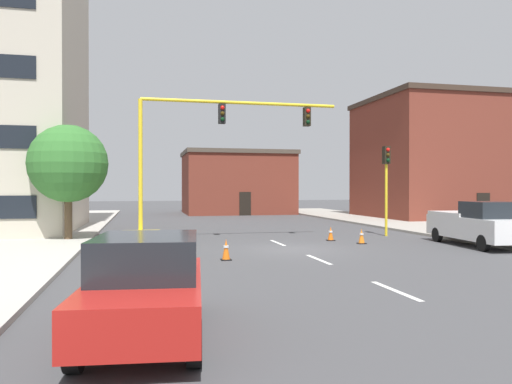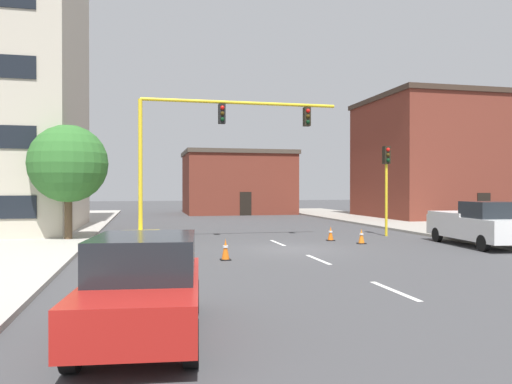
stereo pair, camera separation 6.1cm
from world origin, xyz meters
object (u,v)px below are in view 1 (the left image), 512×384
at_px(tree_left_near, 68,164).
at_px(traffic_cone_roadside_b, 331,234).
at_px(traffic_signal_gantry, 172,193).
at_px(sedan_red_near_left, 147,285).
at_px(pickup_truck_white, 478,224).
at_px(traffic_cone_roadside_a, 226,250).
at_px(traffic_light_pole_right, 386,170).
at_px(traffic_cone_roadside_c, 362,236).

distance_m(tree_left_near, traffic_cone_roadside_b, 13.04).
bearing_deg(traffic_signal_gantry, traffic_cone_roadside_b, -9.12).
relative_size(traffic_signal_gantry, sedan_red_near_left, 2.26).
height_order(pickup_truck_white, traffic_cone_roadside_a, pickup_truck_white).
xyz_separation_m(traffic_light_pole_right, tree_left_near, (-16.15, 0.80, 0.19)).
bearing_deg(tree_left_near, sedan_red_near_left, -77.69).
bearing_deg(traffic_light_pole_right, traffic_cone_roadside_b, -157.84).
relative_size(traffic_light_pole_right, traffic_cone_roadside_a, 6.31).
bearing_deg(tree_left_near, traffic_cone_roadside_a, -50.11).
bearing_deg(traffic_signal_gantry, tree_left_near, 166.87).
height_order(traffic_light_pole_right, traffic_cone_roadside_c, traffic_light_pole_right).
height_order(traffic_signal_gantry, traffic_cone_roadside_c, traffic_signal_gantry).
distance_m(pickup_truck_white, traffic_cone_roadside_c, 5.08).
height_order(traffic_cone_roadside_a, traffic_cone_roadside_b, traffic_cone_roadside_a).
distance_m(traffic_light_pole_right, traffic_cone_roadside_a, 12.34).
distance_m(traffic_signal_gantry, traffic_cone_roadside_c, 9.14).
bearing_deg(pickup_truck_white, traffic_signal_gantry, 159.93).
bearing_deg(tree_left_near, traffic_signal_gantry, -13.13).
distance_m(traffic_signal_gantry, pickup_truck_white, 14.01).
distance_m(tree_left_near, pickup_truck_white, 19.04).
bearing_deg(traffic_signal_gantry, traffic_light_pole_right, 1.62).
bearing_deg(tree_left_near, traffic_cone_roadside_b, -10.69).
xyz_separation_m(traffic_signal_gantry, traffic_light_pole_right, (11.35, 0.32, 1.20)).
relative_size(traffic_signal_gantry, traffic_cone_roadside_a, 13.87).
height_order(traffic_signal_gantry, tree_left_near, traffic_signal_gantry).
xyz_separation_m(traffic_signal_gantry, sedan_red_near_left, (-1.27, -15.04, -1.44)).
bearing_deg(traffic_signal_gantry, traffic_cone_roadside_c, -18.17).
height_order(tree_left_near, sedan_red_near_left, tree_left_near).
bearing_deg(sedan_red_near_left, traffic_cone_roadside_b, 57.37).
bearing_deg(traffic_cone_roadside_a, traffic_light_pole_right, 34.71).
bearing_deg(traffic_light_pole_right, traffic_signal_gantry, -178.38).
relative_size(traffic_signal_gantry, traffic_cone_roadside_c, 15.06).
bearing_deg(traffic_cone_roadside_a, traffic_signal_gantry, 103.43).
distance_m(traffic_cone_roadside_a, traffic_cone_roadside_c, 7.85).
xyz_separation_m(traffic_cone_roadside_a, traffic_cone_roadside_b, (6.03, 5.25, -0.04)).
relative_size(traffic_light_pole_right, pickup_truck_white, 0.87).
xyz_separation_m(sedan_red_near_left, traffic_cone_roadside_b, (8.85, 13.82, -0.55)).
height_order(traffic_cone_roadside_b, traffic_cone_roadside_c, traffic_cone_roadside_c).
bearing_deg(pickup_truck_white, tree_left_near, 161.74).
xyz_separation_m(tree_left_near, traffic_cone_roadside_a, (6.34, -7.59, -3.34)).
height_order(tree_left_near, traffic_cone_roadside_a, tree_left_near).
bearing_deg(tree_left_near, traffic_cone_roadside_c, -16.38).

